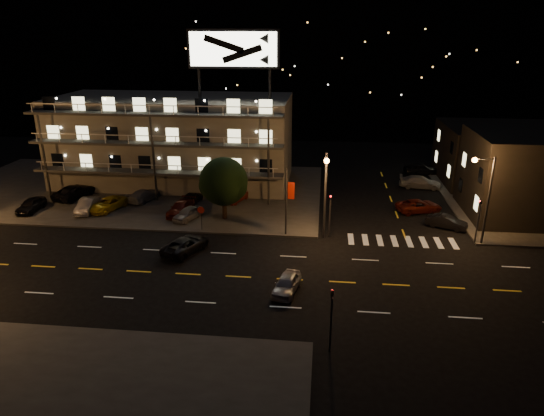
# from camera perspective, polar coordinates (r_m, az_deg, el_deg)

# --- Properties ---
(ground) EXTENTS (140.00, 140.00, 0.00)m
(ground) POSITION_cam_1_polar(r_m,az_deg,el_deg) (38.38, -6.95, -7.88)
(ground) COLOR black
(ground) RESTS_ON ground
(curb_nw) EXTENTS (44.00, 24.00, 0.15)m
(curb_nw) POSITION_cam_1_polar(r_m,az_deg,el_deg) (60.09, -15.82, 2.11)
(curb_nw) COLOR #373634
(curb_nw) RESTS_ON ground
(curb_ne) EXTENTS (16.00, 24.00, 0.15)m
(curb_ne) POSITION_cam_1_polar(r_m,az_deg,el_deg) (59.95, 27.17, 0.55)
(curb_ne) COLOR #373634
(curb_ne) RESTS_ON ground
(motel) EXTENTS (28.00, 13.80, 18.10)m
(motel) POSITION_cam_1_polar(r_m,az_deg,el_deg) (60.93, -11.39, 7.87)
(motel) COLOR gray
(motel) RESTS_ON ground
(side_bldg_front) EXTENTS (14.06, 10.00, 8.50)m
(side_bldg_front) POSITION_cam_1_polar(r_m,az_deg,el_deg) (55.27, 29.22, 3.23)
(side_bldg_front) COLOR black
(side_bldg_front) RESTS_ON ground
(side_bldg_back) EXTENTS (14.06, 12.00, 7.00)m
(side_bldg_back) POSITION_cam_1_polar(r_m,az_deg,el_deg) (66.28, 25.34, 5.67)
(side_bldg_back) COLOR black
(side_bldg_back) RESTS_ON ground
(hill_backdrop) EXTENTS (120.00, 25.00, 24.00)m
(hill_backdrop) POSITION_cam_1_polar(r_m,az_deg,el_deg) (102.85, -1.81, 16.65)
(hill_backdrop) COLOR black
(hill_backdrop) RESTS_ON ground
(streetlight_nc) EXTENTS (0.44, 1.92, 8.00)m
(streetlight_nc) POSITION_cam_1_polar(r_m,az_deg,el_deg) (42.86, 6.31, 2.42)
(streetlight_nc) COLOR #2D2D30
(streetlight_nc) RESTS_ON ground
(streetlight_ne) EXTENTS (1.92, 0.44, 8.00)m
(streetlight_ne) POSITION_cam_1_polar(r_m,az_deg,el_deg) (45.40, 23.78, 1.80)
(streetlight_ne) COLOR #2D2D30
(streetlight_ne) RESTS_ON ground
(signal_nw) EXTENTS (0.20, 0.27, 4.60)m
(signal_nw) POSITION_cam_1_polar(r_m,az_deg,el_deg) (44.18, 6.84, -0.34)
(signal_nw) COLOR #2D2D30
(signal_nw) RESTS_ON ground
(signal_sw) EXTENTS (0.20, 0.27, 4.60)m
(signal_sw) POSITION_cam_1_polar(r_m,az_deg,el_deg) (28.88, 6.99, -12.22)
(signal_sw) COLOR #2D2D30
(signal_sw) RESTS_ON ground
(signal_ne) EXTENTS (0.27, 0.20, 4.60)m
(signal_ne) POSITION_cam_1_polar(r_m,az_deg,el_deg) (46.28, 23.14, -0.92)
(signal_ne) COLOR #2D2D30
(signal_ne) RESTS_ON ground
(banner_north) EXTENTS (0.83, 0.16, 6.40)m
(banner_north) POSITION_cam_1_polar(r_m,az_deg,el_deg) (43.89, 1.78, 0.86)
(banner_north) COLOR #2D2D30
(banner_north) RESTS_ON ground
(stop_sign) EXTENTS (0.91, 0.11, 2.61)m
(stop_sign) POSITION_cam_1_polar(r_m,az_deg,el_deg) (45.93, -8.34, -0.74)
(stop_sign) COLOR #2D2D30
(stop_sign) RESTS_ON ground
(tree) EXTENTS (4.97, 4.79, 6.26)m
(tree) POSITION_cam_1_polar(r_m,az_deg,el_deg) (47.82, -5.76, 2.96)
(tree) COLOR black
(tree) RESTS_ON curb_nw
(lot_car_0) EXTENTS (1.70, 4.04, 1.36)m
(lot_car_0) POSITION_cam_1_polar(r_m,az_deg,el_deg) (56.42, -26.50, 0.34)
(lot_car_0) COLOR black
(lot_car_0) RESTS_ON curb_nw
(lot_car_1) EXTENTS (1.93, 4.29, 1.36)m
(lot_car_1) POSITION_cam_1_polar(r_m,az_deg,el_deg) (53.85, -20.94, 0.28)
(lot_car_1) COLOR gray
(lot_car_1) RESTS_ON curb_nw
(lot_car_2) EXTENTS (3.49, 4.98, 1.26)m
(lot_car_2) POSITION_cam_1_polar(r_m,az_deg,el_deg) (53.68, -18.81, 0.43)
(lot_car_2) COLOR gold
(lot_car_2) RESTS_ON curb_nw
(lot_car_3) EXTENTS (2.36, 4.66, 1.30)m
(lot_car_3) POSITION_cam_1_polar(r_m,az_deg,el_deg) (50.52, -10.66, -0.01)
(lot_car_3) COLOR #53140B
(lot_car_3) RESTS_ON curb_nw
(lot_car_4) EXTENTS (2.83, 3.92, 1.24)m
(lot_car_4) POSITION_cam_1_polar(r_m,az_deg,el_deg) (49.05, -9.86, -0.62)
(lot_car_4) COLOR gray
(lot_car_4) RESTS_ON curb_nw
(lot_car_5) EXTENTS (1.63, 4.12, 1.34)m
(lot_car_5) POSITION_cam_1_polar(r_m,az_deg,el_deg) (58.95, -22.33, 1.75)
(lot_car_5) COLOR black
(lot_car_5) RESTS_ON curb_nw
(lot_car_6) EXTENTS (3.57, 5.65, 1.45)m
(lot_car_6) POSITION_cam_1_polar(r_m,az_deg,el_deg) (58.94, -22.25, 1.82)
(lot_car_6) COLOR black
(lot_car_6) RESTS_ON curb_nw
(lot_car_7) EXTENTS (2.96, 4.72, 1.28)m
(lot_car_7) POSITION_cam_1_polar(r_m,az_deg,el_deg) (55.49, -14.83, 1.49)
(lot_car_7) COLOR gray
(lot_car_7) RESTS_ON curb_nw
(lot_car_8) EXTENTS (1.97, 3.75, 1.22)m
(lot_car_8) POSITION_cam_1_polar(r_m,az_deg,el_deg) (53.65, -9.42, 1.23)
(lot_car_8) COLOR black
(lot_car_8) RESTS_ON curb_nw
(lot_car_9) EXTENTS (2.67, 4.16, 1.29)m
(lot_car_9) POSITION_cam_1_polar(r_m,az_deg,el_deg) (53.48, -4.22, 1.44)
(lot_car_9) COLOR #53140B
(lot_car_9) RESTS_ON curb_nw
(side_car_0) EXTENTS (4.03, 2.77, 1.26)m
(side_car_0) POSITION_cam_1_polar(r_m,az_deg,el_deg) (49.48, 19.86, -1.56)
(side_car_0) COLOR black
(side_car_0) RESTS_ON ground
(side_car_1) EXTENTS (5.17, 3.48, 1.32)m
(side_car_1) POSITION_cam_1_polar(r_m,az_deg,el_deg) (52.95, 16.91, 0.23)
(side_car_1) COLOR #53140B
(side_car_1) RESTS_ON ground
(side_car_2) EXTENTS (5.19, 2.67, 1.44)m
(side_car_2) POSITION_cam_1_polar(r_m,az_deg,el_deg) (61.13, 17.06, 2.93)
(side_car_2) COLOR gray
(side_car_2) RESTS_ON ground
(side_car_3) EXTENTS (4.61, 2.35, 1.50)m
(side_car_3) POSITION_cam_1_polar(r_m,az_deg,el_deg) (66.95, 17.11, 4.42)
(side_car_3) COLOR black
(side_car_3) RESTS_ON ground
(road_car_east) EXTENTS (2.21, 3.98, 1.28)m
(road_car_east) POSITION_cam_1_polar(r_m,az_deg,el_deg) (35.62, 1.74, -8.91)
(road_car_east) COLOR gray
(road_car_east) RESTS_ON ground
(road_car_west) EXTENTS (3.91, 5.25, 1.33)m
(road_car_west) POSITION_cam_1_polar(r_m,az_deg,el_deg) (42.29, -10.13, -4.28)
(road_car_west) COLOR black
(road_car_west) RESTS_ON ground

